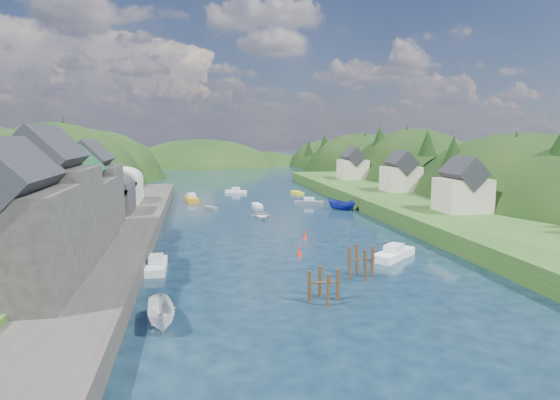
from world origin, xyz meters
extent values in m
plane|color=black|center=(0.00, 50.00, 0.00)|extent=(600.00, 600.00, 0.00)
ellipsoid|color=black|center=(-45.00, 75.00, -9.10)|extent=(44.00, 75.56, 52.00)
ellipsoid|color=black|center=(-45.00, 118.00, -8.43)|extent=(44.00, 75.56, 48.19)
ellipsoid|color=black|center=(-45.00, 160.00, -6.82)|extent=(44.00, 75.56, 39.00)
ellipsoid|color=black|center=(45.00, 32.00, -7.78)|extent=(36.00, 75.56, 44.49)
ellipsoid|color=black|center=(45.00, 75.00, -8.40)|extent=(36.00, 75.56, 48.00)
ellipsoid|color=black|center=(45.00, 118.00, -7.78)|extent=(36.00, 75.56, 44.49)
ellipsoid|color=black|center=(45.00, 160.00, -6.30)|extent=(36.00, 75.56, 36.00)
ellipsoid|color=black|center=(-10.00, 170.00, -10.00)|extent=(80.00, 60.00, 44.00)
ellipsoid|color=black|center=(18.00, 180.00, -12.00)|extent=(70.00, 56.00, 36.00)
cone|color=black|center=(-36.31, 35.99, 12.36)|extent=(3.35, 3.35, 7.70)
cone|color=black|center=(-42.13, 46.66, 12.24)|extent=(4.18, 4.18, 5.98)
cone|color=black|center=(-40.25, 61.42, 12.69)|extent=(4.73, 4.73, 5.84)
cone|color=black|center=(-42.14, 73.48, 13.84)|extent=(4.34, 4.34, 8.48)
cone|color=black|center=(-39.79, 83.80, 8.65)|extent=(5.28, 5.28, 5.63)
cone|color=black|center=(-41.22, 96.12, 12.33)|extent=(4.77, 4.77, 6.58)
cone|color=black|center=(-34.04, 103.36, 8.40)|extent=(4.07, 4.07, 4.81)
cone|color=black|center=(-38.38, 116.31, 9.98)|extent=(4.56, 4.56, 8.54)
cone|color=black|center=(-44.48, 127.11, 8.01)|extent=(4.75, 4.75, 5.34)
cone|color=black|center=(-41.27, 136.14, 8.94)|extent=(4.27, 4.27, 7.17)
cone|color=black|center=(40.84, 29.10, 11.17)|extent=(5.03, 5.03, 6.72)
cone|color=black|center=(34.65, 38.02, 10.21)|extent=(5.29, 5.29, 7.16)
cone|color=black|center=(35.31, 49.26, 12.20)|extent=(4.07, 4.07, 5.42)
cone|color=black|center=(41.29, 61.16, 8.17)|extent=(3.40, 3.40, 5.81)
cone|color=black|center=(42.64, 74.53, 11.75)|extent=(4.94, 4.94, 9.44)
cone|color=black|center=(37.30, 80.09, 12.64)|extent=(5.25, 5.25, 7.19)
cone|color=black|center=(42.87, 93.96, 12.53)|extent=(3.36, 3.36, 8.14)
cone|color=black|center=(43.72, 108.43, 11.09)|extent=(4.57, 4.57, 7.87)
cone|color=black|center=(41.69, 117.69, 9.23)|extent=(3.59, 3.59, 6.58)
cone|color=black|center=(36.12, 131.07, 11.42)|extent=(4.14, 4.14, 5.65)
cone|color=black|center=(31.65, 138.14, 8.53)|extent=(3.83, 3.83, 5.75)
cube|color=#2D2B28|center=(-24.00, 20.00, 1.00)|extent=(12.00, 110.00, 2.00)
cube|color=#234719|center=(-31.00, 20.00, 1.25)|extent=(12.00, 110.00, 2.50)
cube|color=#2D2B28|center=(-26.00, -6.00, 6.00)|extent=(8.00, 9.00, 8.00)
cube|color=black|center=(-26.00, -6.00, 10.96)|extent=(5.88, 9.36, 5.88)
cube|color=#2D2B28|center=(-26.00, 3.00, 6.50)|extent=(8.00, 9.00, 9.00)
cube|color=black|center=(-26.00, 3.00, 11.96)|extent=(5.88, 9.36, 5.88)
cube|color=#2D2B28|center=(-26.00, 12.00, 5.50)|extent=(8.00, 9.00, 7.00)
cube|color=#1E592D|center=(-26.00, 12.00, 9.96)|extent=(5.88, 9.36, 5.88)
cube|color=#2D2B28|center=(-26.00, 21.00, 6.00)|extent=(7.00, 8.00, 8.00)
cube|color=black|center=(-26.00, 21.00, 10.84)|extent=(5.15, 8.32, 5.15)
cube|color=#2D2D30|center=(-26.00, 33.00, 4.00)|extent=(7.00, 9.00, 4.00)
cylinder|color=#2D2D30|center=(-26.00, 33.00, 6.00)|extent=(7.00, 9.00, 7.00)
cube|color=#B2B2A8|center=(-26.00, 45.00, 4.00)|extent=(7.00, 9.00, 4.00)
cylinder|color=#B2B2A8|center=(-26.00, 45.00, 6.00)|extent=(7.00, 9.00, 7.00)
cube|color=#234719|center=(25.00, 40.00, 1.20)|extent=(16.00, 120.00, 2.40)
cube|color=beige|center=(27.00, 22.00, 4.90)|extent=(7.00, 6.00, 5.00)
cube|color=black|center=(27.00, 22.00, 8.24)|extent=(5.15, 6.24, 5.15)
cube|color=beige|center=(29.00, 48.00, 4.90)|extent=(7.00, 6.00, 5.00)
cube|color=black|center=(29.00, 48.00, 8.24)|extent=(5.15, 6.24, 5.15)
cube|color=beige|center=(28.00, 75.00, 4.90)|extent=(7.00, 6.00, 5.00)
cube|color=black|center=(28.00, 75.00, 8.24)|extent=(5.15, 6.24, 5.15)
cylinder|color=#382314|center=(-1.08, -5.29, 1.06)|extent=(0.32, 0.32, 3.32)
cylinder|color=#382314|center=(-2.31, -4.06, 1.06)|extent=(0.32, 0.32, 3.32)
cylinder|color=#382314|center=(-3.54, -5.29, 1.06)|extent=(0.32, 0.32, 3.32)
cylinder|color=#382314|center=(-2.31, -6.52, 1.06)|extent=(0.32, 0.32, 3.32)
cylinder|color=#382314|center=(-2.31, -5.29, 1.63)|extent=(2.95, 0.16, 0.16)
cylinder|color=#382314|center=(4.21, 0.34, 1.28)|extent=(0.32, 0.32, 3.76)
cylinder|color=#382314|center=(3.03, 1.52, 1.28)|extent=(0.32, 0.32, 3.76)
cylinder|color=#382314|center=(1.85, 0.34, 1.28)|extent=(0.32, 0.32, 3.76)
cylinder|color=#382314|center=(3.03, -0.84, 1.28)|extent=(0.32, 0.32, 3.76)
cylinder|color=#382314|center=(3.03, 0.34, 1.89)|extent=(2.83, 0.16, 0.16)
cone|color=red|center=(-1.07, 9.61, 0.45)|extent=(0.70, 0.70, 0.90)
sphere|color=red|center=(-1.07, 9.61, 0.95)|extent=(0.30, 0.30, 0.30)
cone|color=red|center=(1.70, 18.29, 0.45)|extent=(0.70, 0.70, 0.90)
sphere|color=red|center=(1.70, 18.29, 0.95)|extent=(0.30, 0.30, 0.30)
cube|color=#C68817|center=(-13.64, 57.77, 0.42)|extent=(3.16, 6.96, 0.94)
cube|color=silver|center=(-13.64, 57.77, 1.29)|extent=(1.87, 2.55, 0.70)
cube|color=white|center=(-17.00, 6.78, 0.38)|extent=(2.02, 5.99, 0.84)
cube|color=silver|center=(-17.00, 6.78, 1.19)|extent=(1.40, 2.10, 0.70)
cube|color=white|center=(-3.22, 69.63, 0.31)|extent=(5.21, 3.64, 0.70)
cube|color=silver|center=(-3.22, 69.63, 1.05)|extent=(2.07, 1.79, 0.70)
imported|color=#1C259A|center=(13.95, 40.89, 0.92)|extent=(5.58, 5.18, 2.14)
imported|color=silver|center=(-15.48, -8.23, 0.86)|extent=(2.62, 5.46, 2.03)
cube|color=white|center=(9.27, 6.60, 0.42)|extent=(6.44, 5.90, 0.92)
cube|color=silver|center=(9.27, 6.60, 1.27)|extent=(2.74, 2.65, 0.70)
cube|color=white|center=(-0.93, 47.59, 0.26)|extent=(1.76, 4.27, 0.58)
cube|color=#585B65|center=(9.57, 48.02, 0.37)|extent=(6.12, 3.57, 0.81)
cube|color=silver|center=(9.57, 48.02, 1.16)|extent=(2.34, 1.89, 0.70)
imported|color=silver|center=(-1.86, 35.26, 0.35)|extent=(3.77, 5.03, 0.99)
cube|color=#565863|center=(-9.99, 46.32, 0.23)|extent=(2.73, 3.75, 0.51)
cube|color=yellow|center=(11.04, 65.60, 0.28)|extent=(2.47, 4.65, 0.62)
camera|label=1|loc=(-12.80, -42.06, 14.01)|focal=30.00mm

